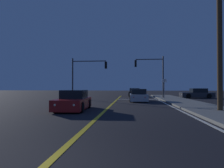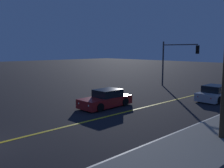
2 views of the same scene
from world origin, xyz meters
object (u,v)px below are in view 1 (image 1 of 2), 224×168
car_mid_block_red (74,101)px  car_lead_oncoming_silver (138,96)px  street_sign_corner (164,86)px  traffic_signal_far_left (86,71)px  traffic_signal_near_right (153,70)px  car_distant_tail_black (134,93)px  utility_pole_right (220,28)px  car_following_oncoming_charcoal (197,94)px

car_mid_block_red → car_lead_oncoming_silver: same height
street_sign_corner → traffic_signal_far_left: bearing=171.9°
car_mid_block_red → traffic_signal_far_left: size_ratio=0.83×
traffic_signal_near_right → street_sign_corner: (1.09, -2.80, -2.07)m
car_distant_tail_black → utility_pole_right: 22.03m
traffic_signal_far_left → street_sign_corner: size_ratio=2.10×
traffic_signal_near_right → utility_pole_right: utility_pole_right is taller
car_lead_oncoming_silver → traffic_signal_far_left: size_ratio=0.80×
traffic_signal_near_right → traffic_signal_far_left: (-8.79, -1.40, -0.17)m
traffic_signal_far_left → utility_pole_right: (11.28, -13.30, 1.55)m
car_following_oncoming_charcoal → traffic_signal_near_right: bearing=102.9°
traffic_signal_near_right → traffic_signal_far_left: size_ratio=1.06×
utility_pole_right → car_mid_block_red: bearing=176.0°
car_following_oncoming_charcoal → traffic_signal_far_left: 15.64m
car_distant_tail_black → car_lead_oncoming_silver: (0.24, -11.80, -0.00)m
traffic_signal_near_right → traffic_signal_far_left: bearing=9.0°
car_distant_tail_black → car_mid_block_red: (-4.44, -20.36, 0.00)m
traffic_signal_far_left → street_sign_corner: bearing=-8.1°
car_mid_block_red → traffic_signal_near_right: (6.77, 14.05, 3.19)m
traffic_signal_far_left → car_following_oncoming_charcoal: bearing=11.3°
car_following_oncoming_charcoal → car_distant_tail_black: bearing=59.8°
car_distant_tail_black → car_lead_oncoming_silver: bearing=-90.1°
car_distant_tail_black → street_sign_corner: street_sign_corner is taller
car_distant_tail_black → utility_pole_right: utility_pole_right is taller
car_mid_block_red → car_lead_oncoming_silver: (4.68, 8.56, -0.00)m
car_following_oncoming_charcoal → car_mid_block_red: bearing=138.7°
traffic_signal_near_right → car_following_oncoming_charcoal: bearing=-165.5°
utility_pole_right → street_sign_corner: (-1.40, 11.90, -3.45)m
car_following_oncoming_charcoal → traffic_signal_far_left: size_ratio=0.83×
car_mid_block_red → utility_pole_right: (9.26, -0.65, 4.57)m
car_lead_oncoming_silver → traffic_signal_near_right: 6.68m
car_distant_tail_black → car_lead_oncoming_silver: same height
car_distant_tail_black → car_following_oncoming_charcoal: (8.58, -4.69, 0.00)m
car_mid_block_red → street_sign_corner: size_ratio=1.74×
utility_pole_right → car_following_oncoming_charcoal: bearing=77.0°
car_following_oncoming_charcoal → car_lead_oncoming_silver: bearing=128.8°
traffic_signal_near_right → traffic_signal_far_left: traffic_signal_near_right is taller
car_following_oncoming_charcoal → traffic_signal_near_right: 7.21m
car_lead_oncoming_silver → traffic_signal_far_left: (-6.70, 4.09, 3.02)m
car_distant_tail_black → car_lead_oncoming_silver: 11.80m
car_following_oncoming_charcoal → street_sign_corner: (-5.17, -4.42, 1.12)m
car_lead_oncoming_silver → street_sign_corner: size_ratio=1.68×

